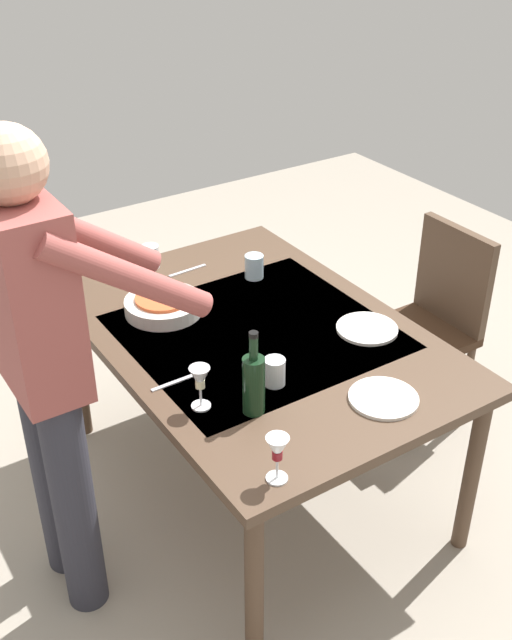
% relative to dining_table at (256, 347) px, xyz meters
% --- Properties ---
extents(ground_plane, '(6.00, 6.00, 0.00)m').
position_rel_dining_table_xyz_m(ground_plane, '(0.00, 0.00, -0.68)').
color(ground_plane, '#9E9384').
extents(dining_table, '(1.56, 1.08, 0.75)m').
position_rel_dining_table_xyz_m(dining_table, '(0.00, 0.00, 0.00)').
color(dining_table, '#4C3828').
rests_on(dining_table, ground_plane).
extents(chair_near, '(0.40, 0.40, 0.91)m').
position_rel_dining_table_xyz_m(chair_near, '(-0.02, -0.92, -0.15)').
color(chair_near, '#352114').
rests_on(chair_near, ground_plane).
extents(person_server, '(0.42, 0.61, 1.69)m').
position_rel_dining_table_xyz_m(person_server, '(-0.06, 0.80, 0.28)').
color(person_server, '#2D2D38').
rests_on(person_server, ground_plane).
extents(wine_bottle, '(0.07, 0.07, 0.30)m').
position_rel_dining_table_xyz_m(wine_bottle, '(-0.39, 0.27, 0.18)').
color(wine_bottle, black).
rests_on(wine_bottle, dining_table).
extents(wine_glass_left, '(0.07, 0.07, 0.15)m').
position_rel_dining_table_xyz_m(wine_glass_left, '(-0.69, 0.38, 0.17)').
color(wine_glass_left, white).
rests_on(wine_glass_left, dining_table).
extents(wine_glass_right, '(0.07, 0.07, 0.15)m').
position_rel_dining_table_xyz_m(wine_glass_right, '(-0.28, 0.40, 0.17)').
color(wine_glass_right, white).
rests_on(wine_glass_right, dining_table).
extents(water_cup_near_left, '(0.08, 0.08, 0.10)m').
position_rel_dining_table_xyz_m(water_cup_near_left, '(0.36, -0.23, 0.12)').
color(water_cup_near_left, silver).
rests_on(water_cup_near_left, dining_table).
extents(water_cup_near_right, '(0.07, 0.07, 0.10)m').
position_rel_dining_table_xyz_m(water_cup_near_right, '(-0.31, 0.13, 0.12)').
color(water_cup_near_right, silver).
rests_on(water_cup_near_right, dining_table).
extents(water_cup_far_left, '(0.07, 0.07, 0.10)m').
position_rel_dining_table_xyz_m(water_cup_far_left, '(0.68, 0.09, 0.12)').
color(water_cup_far_left, silver).
rests_on(water_cup_far_left, dining_table).
extents(serving_bowl_pasta, '(0.30, 0.30, 0.07)m').
position_rel_dining_table_xyz_m(serving_bowl_pasta, '(0.32, 0.22, 0.10)').
color(serving_bowl_pasta, silver).
rests_on(serving_bowl_pasta, dining_table).
extents(dinner_plate_near, '(0.23, 0.23, 0.01)m').
position_rel_dining_table_xyz_m(dinner_plate_near, '(-0.58, -0.12, 0.07)').
color(dinner_plate_near, silver).
rests_on(dinner_plate_near, dining_table).
extents(dinner_plate_far, '(0.23, 0.23, 0.01)m').
position_rel_dining_table_xyz_m(dinner_plate_far, '(-0.22, -0.35, 0.07)').
color(dinner_plate_far, silver).
rests_on(dinner_plate_far, dining_table).
extents(table_knife, '(0.02, 0.20, 0.00)m').
position_rel_dining_table_xyz_m(table_knife, '(-0.12, 0.39, 0.07)').
color(table_knife, silver).
rests_on(table_knife, dining_table).
extents(table_fork, '(0.02, 0.18, 0.00)m').
position_rel_dining_table_xyz_m(table_fork, '(0.56, -0.02, 0.07)').
color(table_fork, silver).
rests_on(table_fork, dining_table).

